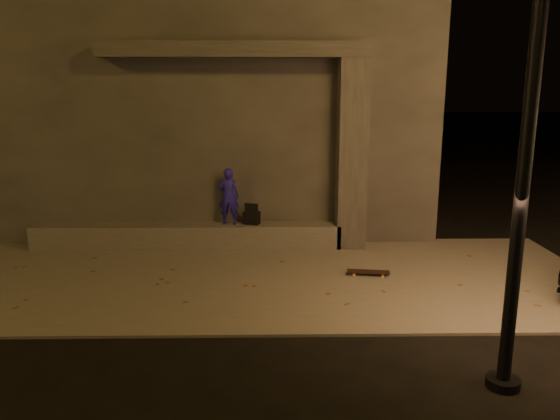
{
  "coord_description": "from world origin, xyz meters",
  "views": [
    {
      "loc": [
        0.15,
        -6.62,
        3.14
      ],
      "look_at": [
        0.3,
        2.0,
        1.17
      ],
      "focal_mm": 35.0,
      "sensor_mm": 36.0,
      "label": 1
    }
  ],
  "objects_px": {
    "backpack": "(252,217)",
    "skateboard": "(368,272)",
    "street_lamp_0": "(540,11)",
    "column": "(352,155)",
    "skateboarder": "(229,196)"
  },
  "relations": [
    {
      "from": "skateboarder",
      "to": "backpack",
      "type": "xyz_separation_m",
      "value": [
        0.44,
        -0.0,
        -0.41
      ]
    },
    {
      "from": "backpack",
      "to": "skateboarder",
      "type": "bearing_deg",
      "value": -161.15
    },
    {
      "from": "skateboard",
      "to": "street_lamp_0",
      "type": "distance_m",
      "value": 5.09
    },
    {
      "from": "backpack",
      "to": "street_lamp_0",
      "type": "distance_m",
      "value": 6.69
    },
    {
      "from": "skateboarder",
      "to": "street_lamp_0",
      "type": "bearing_deg",
      "value": 127.38
    },
    {
      "from": "column",
      "to": "skateboard",
      "type": "bearing_deg",
      "value": -87.65
    },
    {
      "from": "column",
      "to": "skateboard",
      "type": "height_order",
      "value": "column"
    },
    {
      "from": "column",
      "to": "street_lamp_0",
      "type": "xyz_separation_m",
      "value": [
        0.92,
        -5.16,
        1.96
      ]
    },
    {
      "from": "backpack",
      "to": "column",
      "type": "bearing_deg",
      "value": 18.85
    },
    {
      "from": "skateboarder",
      "to": "backpack",
      "type": "distance_m",
      "value": 0.6
    },
    {
      "from": "column",
      "to": "skateboard",
      "type": "distance_m",
      "value": 2.47
    },
    {
      "from": "backpack",
      "to": "skateboard",
      "type": "relative_size",
      "value": 0.59
    },
    {
      "from": "skateboard",
      "to": "street_lamp_0",
      "type": "bearing_deg",
      "value": -67.72
    },
    {
      "from": "backpack",
      "to": "skateboard",
      "type": "distance_m",
      "value": 2.72
    },
    {
      "from": "column",
      "to": "backpack",
      "type": "height_order",
      "value": "column"
    }
  ]
}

